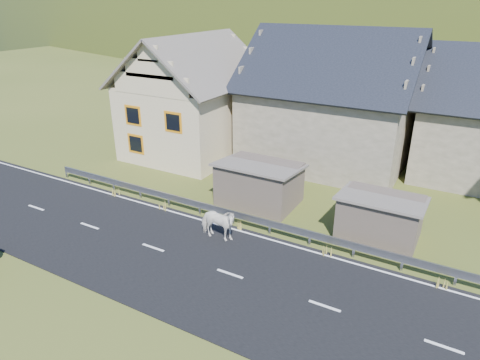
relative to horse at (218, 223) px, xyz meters
The scene contains 11 objects.
ground 2.92m from the horse, 47.77° to the right, with size 160.00×160.00×0.00m, color #3A4616.
road 2.92m from the horse, 47.77° to the right, with size 60.00×7.00×0.04m, color black.
lane_markings 2.91m from the horse, 47.77° to the right, with size 60.00×6.60×0.01m, color silver.
guardrail 2.49m from the horse, 40.60° to the left, with size 28.10×0.09×0.75m.
shed_left 4.44m from the horse, 91.56° to the left, with size 4.30×3.30×2.40m, color #6B5B4E.
shed_right 7.49m from the horse, 31.63° to the left, with size 3.80×2.90×2.20m, color #6B5B4E.
house_cream 13.30m from the horse, 129.30° to the left, with size 7.80×9.80×8.30m.
house_stone_a 13.50m from the horse, 86.11° to the left, with size 10.80×9.80×8.90m.
mountain 179.28m from the horse, 87.79° to the left, with size 440.00×280.00×260.00m, color #22320B.
conifer_patch 120.40m from the horse, 116.21° to the left, with size 76.00×50.00×28.00m, color black.
horse is the anchor object (origin of this frame).
Camera 1 is at (7.43, -12.35, 10.39)m, focal length 32.00 mm.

